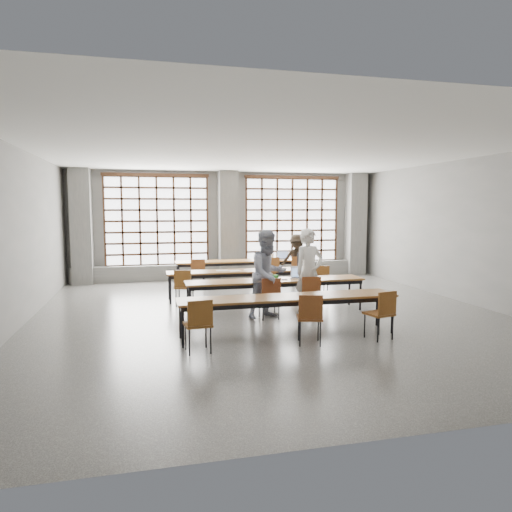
# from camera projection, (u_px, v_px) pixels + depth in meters

# --- Properties ---
(floor) EXTENTS (11.00, 11.00, 0.00)m
(floor) POSITION_uv_depth(u_px,v_px,m) (270.00, 314.00, 9.96)
(floor) COLOR #4C4C49
(floor) RESTS_ON ground
(ceiling) EXTENTS (11.00, 11.00, 0.00)m
(ceiling) POSITION_uv_depth(u_px,v_px,m) (270.00, 151.00, 9.59)
(ceiling) COLOR silver
(ceiling) RESTS_ON floor
(wall_back) EXTENTS (10.00, 0.00, 10.00)m
(wall_back) POSITION_uv_depth(u_px,v_px,m) (227.00, 225.00, 15.10)
(wall_back) COLOR #61615F
(wall_back) RESTS_ON floor
(wall_front) EXTENTS (10.00, 0.00, 10.00)m
(wall_front) POSITION_uv_depth(u_px,v_px,m) (418.00, 266.00, 4.46)
(wall_front) COLOR #61615F
(wall_front) RESTS_ON floor
(wall_left) EXTENTS (0.00, 11.00, 11.00)m
(wall_left) POSITION_uv_depth(u_px,v_px,m) (15.00, 238.00, 8.62)
(wall_left) COLOR #61615F
(wall_left) RESTS_ON floor
(wall_right) EXTENTS (0.00, 11.00, 11.00)m
(wall_right) POSITION_uv_depth(u_px,v_px,m) (471.00, 232.00, 10.93)
(wall_right) COLOR #61615F
(wall_right) RESTS_ON floor
(column_left) EXTENTS (0.60, 0.55, 3.50)m
(column_left) POSITION_uv_depth(u_px,v_px,m) (81.00, 227.00, 13.78)
(column_left) COLOR #595957
(column_left) RESTS_ON floor
(column_mid) EXTENTS (0.60, 0.55, 3.50)m
(column_mid) POSITION_uv_depth(u_px,v_px,m) (228.00, 225.00, 14.82)
(column_mid) COLOR #595957
(column_mid) RESTS_ON floor
(column_right) EXTENTS (0.60, 0.55, 3.50)m
(column_right) POSITION_uv_depth(u_px,v_px,m) (355.00, 224.00, 15.87)
(column_right) COLOR #595957
(column_right) RESTS_ON floor
(window_left) EXTENTS (3.32, 0.12, 3.00)m
(window_left) POSITION_uv_depth(u_px,v_px,m) (157.00, 221.00, 14.48)
(window_left) COLOR white
(window_left) RESTS_ON wall_back
(window_right) EXTENTS (3.32, 0.12, 3.00)m
(window_right) POSITION_uv_depth(u_px,v_px,m) (292.00, 220.00, 15.52)
(window_right) COLOR white
(window_right) RESTS_ON wall_back
(sill_ledge) EXTENTS (9.80, 0.35, 0.50)m
(sill_ledge) POSITION_uv_depth(u_px,v_px,m) (228.00, 271.00, 15.06)
(sill_ledge) COLOR #595957
(sill_ledge) RESTS_ON floor
(desk_row_a) EXTENTS (4.00, 0.70, 0.73)m
(desk_row_a) POSITION_uv_depth(u_px,v_px,m) (242.00, 262.00, 13.88)
(desk_row_a) COLOR brown
(desk_row_a) RESTS_ON floor
(desk_row_b) EXTENTS (4.00, 0.70, 0.73)m
(desk_row_b) POSITION_uv_depth(u_px,v_px,m) (246.00, 273.00, 11.68)
(desk_row_b) COLOR brown
(desk_row_b) RESTS_ON floor
(desk_row_c) EXTENTS (4.00, 0.70, 0.73)m
(desk_row_c) POSITION_uv_depth(u_px,v_px,m) (276.00, 282.00, 10.14)
(desk_row_c) COLOR brown
(desk_row_c) RESTS_ON floor
(desk_row_d) EXTENTS (4.00, 0.70, 0.73)m
(desk_row_d) POSITION_uv_depth(u_px,v_px,m) (289.00, 300.00, 8.22)
(desk_row_d) COLOR brown
(desk_row_d) RESTS_ON floor
(chair_back_left) EXTENTS (0.44, 0.45, 0.88)m
(chair_back_left) POSITION_uv_depth(u_px,v_px,m) (198.00, 271.00, 12.96)
(chair_back_left) COLOR brown
(chair_back_left) RESTS_ON floor
(chair_back_mid) EXTENTS (0.47, 0.48, 0.88)m
(chair_back_mid) POSITION_uv_depth(u_px,v_px,m) (272.00, 268.00, 13.46)
(chair_back_mid) COLOR brown
(chair_back_mid) RESTS_ON floor
(chair_back_right) EXTENTS (0.50, 0.50, 0.88)m
(chair_back_right) POSITION_uv_depth(u_px,v_px,m) (298.00, 268.00, 13.65)
(chair_back_right) COLOR brown
(chair_back_right) RESTS_ON floor
(chair_mid_left) EXTENTS (0.52, 0.52, 0.88)m
(chair_mid_left) POSITION_uv_depth(u_px,v_px,m) (184.00, 284.00, 10.71)
(chair_mid_left) COLOR brown
(chair_mid_left) RESTS_ON floor
(chair_mid_centre) EXTENTS (0.45, 0.45, 0.88)m
(chair_mid_centre) POSITION_uv_depth(u_px,v_px,m) (267.00, 281.00, 11.18)
(chair_mid_centre) COLOR brown
(chair_mid_centre) RESTS_ON floor
(chair_mid_right) EXTENTS (0.47, 0.47, 0.88)m
(chair_mid_right) POSITION_uv_depth(u_px,v_px,m) (320.00, 279.00, 11.50)
(chair_mid_right) COLOR brown
(chair_mid_right) RESTS_ON floor
(chair_front_left) EXTENTS (0.43, 0.43, 0.88)m
(chair_front_left) POSITION_uv_depth(u_px,v_px,m) (270.00, 294.00, 9.47)
(chair_front_left) COLOR maroon
(chair_front_left) RESTS_ON floor
(chair_front_right) EXTENTS (0.48, 0.48, 0.88)m
(chair_front_right) POSITION_uv_depth(u_px,v_px,m) (310.00, 292.00, 9.68)
(chair_front_right) COLOR brown
(chair_front_right) RESTS_ON floor
(chair_near_left) EXTENTS (0.46, 0.46, 0.88)m
(chair_near_left) POSITION_uv_depth(u_px,v_px,m) (199.00, 320.00, 7.24)
(chair_near_left) COLOR brown
(chair_near_left) RESTS_ON floor
(chair_near_mid) EXTENTS (0.51, 0.52, 0.88)m
(chair_near_mid) POSITION_uv_depth(u_px,v_px,m) (310.00, 314.00, 7.67)
(chair_near_mid) COLOR maroon
(chair_near_mid) RESTS_ON floor
(chair_near_right) EXTENTS (0.51, 0.51, 0.88)m
(chair_near_right) POSITION_uv_depth(u_px,v_px,m) (382.00, 310.00, 7.98)
(chair_near_right) COLOR brown
(chair_near_right) RESTS_ON floor
(student_male) EXTENTS (0.78, 0.61, 1.88)m
(student_male) POSITION_uv_depth(u_px,v_px,m) (309.00, 272.00, 9.77)
(student_male) COLOR white
(student_male) RESTS_ON floor
(student_female) EXTENTS (1.11, 1.00, 1.86)m
(student_female) POSITION_uv_depth(u_px,v_px,m) (268.00, 274.00, 9.56)
(student_female) COLOR #19234B
(student_female) RESTS_ON floor
(student_back) EXTENTS (1.12, 0.88, 1.53)m
(student_back) POSITION_uv_depth(u_px,v_px,m) (297.00, 260.00, 13.75)
(student_back) COLOR black
(student_back) RESTS_ON floor
(laptop_front) EXTENTS (0.44, 0.40, 0.26)m
(laptop_front) POSITION_uv_depth(u_px,v_px,m) (298.00, 275.00, 10.36)
(laptop_front) COLOR silver
(laptop_front) RESTS_ON desk_row_c
(laptop_back) EXTENTS (0.37, 0.31, 0.26)m
(laptop_back) POSITION_uv_depth(u_px,v_px,m) (283.00, 257.00, 14.28)
(laptop_back) COLOR #BBBAC0
(laptop_back) RESTS_ON desk_row_a
(mouse) EXTENTS (0.10, 0.07, 0.04)m
(mouse) POSITION_uv_depth(u_px,v_px,m) (316.00, 277.00, 10.33)
(mouse) COLOR white
(mouse) RESTS_ON desk_row_c
(green_box) EXTENTS (0.26, 0.12, 0.09)m
(green_box) POSITION_uv_depth(u_px,v_px,m) (272.00, 277.00, 10.19)
(green_box) COLOR #297F2A
(green_box) RESTS_ON desk_row_c
(phone) EXTENTS (0.14, 0.09, 0.01)m
(phone) POSITION_uv_depth(u_px,v_px,m) (285.00, 280.00, 10.08)
(phone) COLOR black
(phone) RESTS_ON desk_row_c
(paper_sheet_a) EXTENTS (0.30, 0.22, 0.00)m
(paper_sheet_a) POSITION_uv_depth(u_px,v_px,m) (222.00, 271.00, 11.58)
(paper_sheet_a) COLOR silver
(paper_sheet_a) RESTS_ON desk_row_b
(paper_sheet_b) EXTENTS (0.33, 0.26, 0.00)m
(paper_sheet_b) POSITION_uv_depth(u_px,v_px,m) (234.00, 271.00, 11.55)
(paper_sheet_b) COLOR white
(paper_sheet_b) RESTS_ON desk_row_b
(paper_sheet_c) EXTENTS (0.34, 0.28, 0.00)m
(paper_sheet_c) POSITION_uv_depth(u_px,v_px,m) (249.00, 270.00, 11.70)
(paper_sheet_c) COLOR silver
(paper_sheet_c) RESTS_ON desk_row_b
(backpack) EXTENTS (0.34, 0.24, 0.40)m
(backpack) POSITION_uv_depth(u_px,v_px,m) (304.00, 260.00, 12.07)
(backpack) COLOR black
(backpack) RESTS_ON desk_row_b
(plastic_bag) EXTENTS (0.26, 0.21, 0.29)m
(plastic_bag) POSITION_uv_depth(u_px,v_px,m) (270.00, 255.00, 14.11)
(plastic_bag) COLOR white
(plastic_bag) RESTS_ON desk_row_a
(red_pouch) EXTENTS (0.21, 0.14, 0.06)m
(red_pouch) POSITION_uv_depth(u_px,v_px,m) (198.00, 321.00, 7.31)
(red_pouch) COLOR maroon
(red_pouch) RESTS_ON chair_near_left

